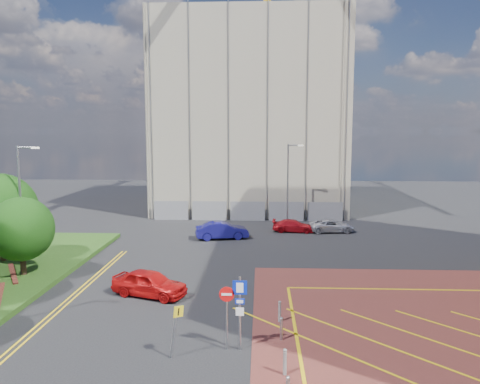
# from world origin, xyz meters

# --- Properties ---
(ground) EXTENTS (140.00, 140.00, 0.00)m
(ground) POSITION_xyz_m (0.00, 0.00, 0.00)
(ground) COLOR black
(ground) RESTS_ON ground
(tree_c) EXTENTS (4.00, 4.00, 4.90)m
(tree_c) POSITION_xyz_m (-13.50, 10.00, 3.19)
(tree_c) COLOR #3D2B1C
(tree_c) RESTS_ON grass_bed
(tree_d) EXTENTS (5.00, 5.00, 6.08)m
(tree_d) POSITION_xyz_m (-16.50, 13.00, 3.87)
(tree_d) COLOR #3D2B1C
(tree_d) RESTS_ON grass_bed
(lamp_left_far) EXTENTS (1.53, 0.16, 8.00)m
(lamp_left_far) POSITION_xyz_m (-14.42, 12.00, 4.66)
(lamp_left_far) COLOR #9EA0A8
(lamp_left_far) RESTS_ON grass_bed
(lamp_back) EXTENTS (1.53, 0.16, 8.00)m
(lamp_back) POSITION_xyz_m (4.08, 28.00, 4.36)
(lamp_back) COLOR #9EA0A8
(lamp_back) RESTS_ON ground
(sign_cluster) EXTENTS (1.17, 0.12, 3.20)m
(sign_cluster) POSITION_xyz_m (0.30, 0.98, 1.95)
(sign_cluster) COLOR #9EA0A8
(sign_cluster) RESTS_ON ground
(warning_sign) EXTENTS (0.60, 0.39, 2.25)m
(warning_sign) POSITION_xyz_m (-2.08, 0.13, 1.43)
(warning_sign) COLOR #9EA0A8
(warning_sign) RESTS_ON ground
(bollard_row) EXTENTS (0.14, 11.14, 0.90)m
(bollard_row) POSITION_xyz_m (2.30, -1.67, 0.47)
(bollard_row) COLOR #9EA0A8
(bollard_row) RESTS_ON forecourt
(construction_building) EXTENTS (21.20, 19.20, 22.00)m
(construction_building) POSITION_xyz_m (0.00, 40.00, 11.00)
(construction_building) COLOR #AFA78F
(construction_building) RESTS_ON ground
(construction_fence) EXTENTS (21.60, 0.06, 2.00)m
(construction_fence) POSITION_xyz_m (1.00, 30.00, 1.00)
(construction_fence) COLOR gray
(construction_fence) RESTS_ON ground
(car_red_left) EXTENTS (4.65, 3.06, 1.47)m
(car_red_left) POSITION_xyz_m (-4.88, 7.34, 0.74)
(car_red_left) COLOR red
(car_red_left) RESTS_ON ground
(car_blue_back) EXTENTS (4.74, 2.49, 1.49)m
(car_blue_back) POSITION_xyz_m (-1.97, 21.58, 0.74)
(car_blue_back) COLOR navy
(car_blue_back) RESTS_ON ground
(car_red_back) EXTENTS (4.00, 1.92, 1.12)m
(car_red_back) POSITION_xyz_m (4.39, 24.70, 0.56)
(car_red_back) COLOR #B70F18
(car_red_back) RESTS_ON ground
(car_silver_back) EXTENTS (4.32, 2.35, 1.15)m
(car_silver_back) POSITION_xyz_m (7.90, 24.79, 0.57)
(car_silver_back) COLOR silver
(car_silver_back) RESTS_ON ground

